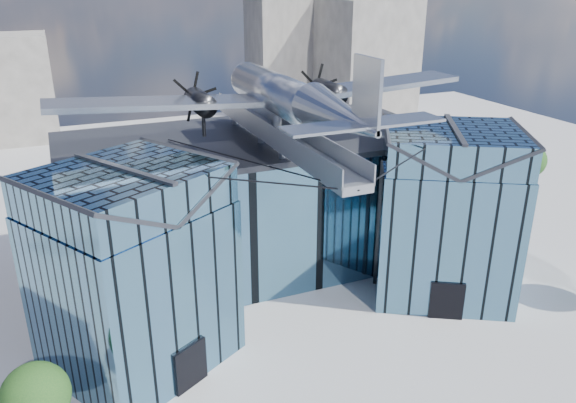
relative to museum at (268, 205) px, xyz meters
name	(u,v)px	position (x,y,z in m)	size (l,w,h in m)	color
ground_plane	(299,311)	(0.00, -5.82, -5.54)	(120.00, 120.00, 0.00)	gray
museum	(268,205)	(0.00, 0.00, 0.00)	(32.88, 24.50, 17.60)	teal
bg_towers	(162,62)	(1.45, 44.67, 4.47)	(77.00, 24.50, 26.00)	gray
tree_plaza_w	(36,396)	(-15.92, -12.23, -2.27)	(3.13, 3.13, 4.83)	#362315
tree_side_e	(529,161)	(30.41, 5.28, -1.93)	(4.06, 4.06, 5.33)	#362315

